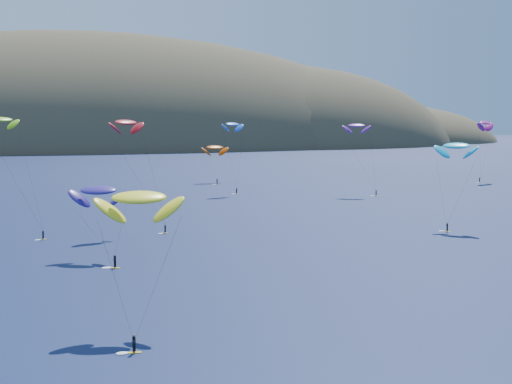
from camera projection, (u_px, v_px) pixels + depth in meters
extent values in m
ellipsoid|color=#3D3526|center=(88.00, 161.00, 587.61)|extent=(600.00, 300.00, 210.00)
ellipsoid|color=#3D3526|center=(278.00, 156.00, 618.83)|extent=(320.00, 220.00, 156.00)
ellipsoid|color=#3D3526|center=(380.00, 147.00, 693.95)|extent=(240.00, 180.00, 84.00)
cube|color=yellow|center=(134.00, 353.00, 67.31)|extent=(1.38, 0.60, 0.07)
cylinder|color=black|center=(134.00, 344.00, 67.23)|extent=(0.31, 0.31, 1.43)
sphere|color=#8C6047|center=(134.00, 335.00, 67.14)|extent=(0.24, 0.24, 0.24)
ellipsoid|color=#FFF423|center=(139.00, 197.00, 76.06)|extent=(9.51, 5.55, 5.00)
cube|color=yellow|center=(43.00, 239.00, 130.93)|extent=(1.34, 0.91, 0.07)
cylinder|color=black|center=(43.00, 235.00, 130.84)|extent=(0.31, 0.31, 1.39)
sphere|color=#8C6047|center=(43.00, 231.00, 130.76)|extent=(0.23, 0.23, 0.23)
ellipsoid|color=#8ED719|center=(2.00, 119.00, 135.23)|extent=(6.99, 5.42, 3.54)
cube|color=yellow|center=(237.00, 194.00, 211.03)|extent=(1.37, 0.85, 0.07)
cylinder|color=black|center=(237.00, 191.00, 210.95)|extent=(0.31, 0.31, 1.42)
sphere|color=#8C6047|center=(237.00, 188.00, 210.86)|extent=(0.24, 0.24, 0.24)
ellipsoid|color=blue|center=(232.00, 124.00, 211.06)|extent=(8.19, 5.97, 4.15)
cube|color=yellow|center=(447.00, 231.00, 140.07)|extent=(1.13, 1.30, 0.07)
cylinder|color=black|center=(447.00, 227.00, 139.98)|extent=(0.32, 0.32, 1.44)
sphere|color=#8C6047|center=(447.00, 223.00, 139.90)|extent=(0.24, 0.24, 0.24)
ellipsoid|color=#07AFD5|center=(456.00, 146.00, 143.98)|extent=(8.36, 9.16, 4.75)
cube|color=yellow|center=(376.00, 196.00, 205.25)|extent=(1.35, 0.95, 0.07)
cylinder|color=black|center=(376.00, 193.00, 205.17)|extent=(0.31, 0.31, 1.41)
sphere|color=#8C6047|center=(376.00, 190.00, 205.08)|extent=(0.24, 0.24, 0.24)
ellipsoid|color=#641B99|center=(357.00, 125.00, 208.11)|extent=(8.47, 6.74, 4.29)
cube|color=yellow|center=(479.00, 182.00, 249.42)|extent=(1.40, 1.05, 0.08)
cylinder|color=black|center=(480.00, 180.00, 249.33)|extent=(0.32, 0.32, 1.48)
sphere|color=#8C6047|center=(480.00, 177.00, 249.25)|extent=(0.25, 0.25, 0.25)
ellipsoid|color=#B01285|center=(485.00, 123.00, 252.22)|extent=(10.81, 8.93, 5.49)
cube|color=yellow|center=(165.00, 233.00, 138.27)|extent=(1.30, 0.89, 0.07)
cylinder|color=black|center=(165.00, 229.00, 138.19)|extent=(0.30, 0.30, 1.35)
sphere|color=#8C6047|center=(165.00, 225.00, 138.11)|extent=(0.23, 0.23, 0.23)
ellipsoid|color=red|center=(126.00, 122.00, 138.44)|extent=(8.30, 6.46, 4.20)
cube|color=yellow|center=(115.00, 268.00, 105.66)|extent=(1.58, 1.06, 0.08)
cylinder|color=black|center=(115.00, 262.00, 105.56)|extent=(0.36, 0.36, 1.64)
sphere|color=#8C6047|center=(115.00, 255.00, 105.46)|extent=(0.28, 0.28, 0.28)
ellipsoid|color=navy|center=(98.00, 190.00, 113.20)|extent=(10.04, 7.70, 5.08)
cube|color=yellow|center=(217.00, 184.00, 242.13)|extent=(1.53, 0.63, 0.08)
cylinder|color=black|center=(217.00, 181.00, 242.03)|extent=(0.35, 0.35, 1.59)
sphere|color=#8C6047|center=(217.00, 179.00, 241.94)|extent=(0.27, 0.27, 0.27)
ellipsoid|color=#D24700|center=(215.00, 147.00, 250.61)|extent=(10.13, 5.77, 5.36)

